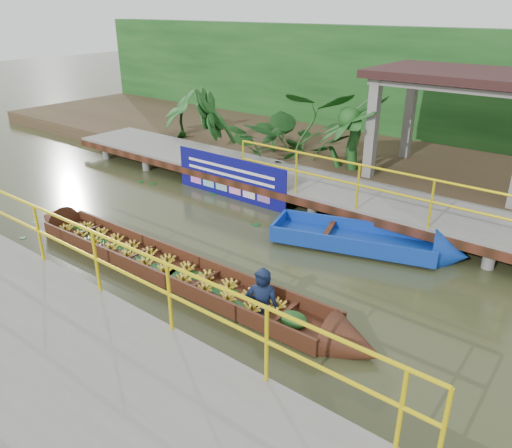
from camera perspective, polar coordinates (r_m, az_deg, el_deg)
The scene contains 10 objects.
ground at distance 10.61m, azimuth -6.06°, elevation -2.42°, with size 80.00×80.00×0.00m, color #2B2F17.
land_strip at distance 16.36m, azimuth 12.60°, elevation 7.50°, with size 30.00×8.00×0.45m, color #34291A.
far_dock at distance 12.88m, azimuth 4.58°, elevation 4.77°, with size 16.00×2.06×1.66m.
near_dock at distance 7.66m, azimuth -23.27°, elevation -13.24°, with size 18.00×2.40×1.73m.
pavilion at distance 13.68m, azimuth 22.84°, elevation 14.27°, with size 4.40×3.00×3.00m.
foliage_backdrop at distance 18.23m, azimuth 16.77°, elevation 14.46°, with size 30.00×0.80×4.00m, color #133B13.
vendor_boat at distance 9.27m, azimuth -8.44°, elevation -5.14°, with size 8.55×1.05×1.93m.
moored_blue_boat at distance 10.51m, azimuth 16.16°, elevation -2.55°, with size 4.04×2.10×0.93m.
blue_banner at distance 12.97m, azimuth -3.01°, elevation 5.30°, with size 3.57×0.04×1.12m.
tropical_plants at distance 14.06m, azimuth 9.77°, elevation 10.22°, with size 14.58×1.58×1.98m.
Camera 1 is at (6.76, -6.72, 4.68)m, focal length 35.00 mm.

